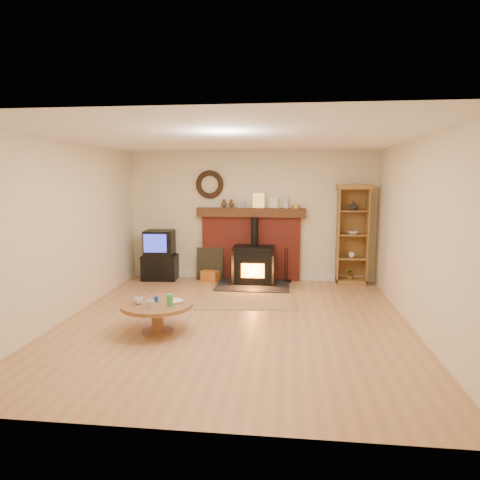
# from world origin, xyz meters

# --- Properties ---
(ground) EXTENTS (5.50, 5.50, 0.00)m
(ground) POSITION_xyz_m (0.00, 0.00, 0.00)
(ground) COLOR #B67B4B
(ground) RESTS_ON ground
(room_shell) EXTENTS (5.02, 5.52, 2.61)m
(room_shell) POSITION_xyz_m (-0.02, 0.09, 1.72)
(room_shell) COLOR beige
(room_shell) RESTS_ON ground
(chimney_breast) EXTENTS (2.20, 0.22, 1.78)m
(chimney_breast) POSITION_xyz_m (0.00, 2.67, 0.80)
(chimney_breast) COLOR #9B3227
(chimney_breast) RESTS_ON ground
(wood_stove) EXTENTS (1.40, 1.00, 1.31)m
(wood_stove) POSITION_xyz_m (0.09, 2.27, 0.36)
(wood_stove) COLOR black
(wood_stove) RESTS_ON ground
(area_rug) EXTENTS (1.76, 1.29, 0.01)m
(area_rug) POSITION_xyz_m (0.05, 1.13, 0.01)
(area_rug) COLOR brown
(area_rug) RESTS_ON ground
(tv_unit) EXTENTS (0.73, 0.54, 1.02)m
(tv_unit) POSITION_xyz_m (-1.86, 2.47, 0.49)
(tv_unit) COLOR black
(tv_unit) RESTS_ON ground
(curio_cabinet) EXTENTS (0.63, 0.45, 1.96)m
(curio_cabinet) POSITION_xyz_m (2.00, 2.55, 0.98)
(curio_cabinet) COLOR brown
(curio_cabinet) RESTS_ON ground
(firelog_box) EXTENTS (0.40, 0.33, 0.22)m
(firelog_box) POSITION_xyz_m (-0.80, 2.40, 0.11)
(firelog_box) COLOR gold
(firelog_box) RESTS_ON ground
(leaning_painting) EXTENTS (0.55, 0.15, 0.66)m
(leaning_painting) POSITION_xyz_m (-0.83, 2.55, 0.33)
(leaning_painting) COLOR black
(leaning_painting) RESTS_ON ground
(fire_tools) EXTENTS (0.16, 0.16, 0.70)m
(fire_tools) POSITION_xyz_m (0.74, 2.50, 0.11)
(fire_tools) COLOR black
(fire_tools) RESTS_ON ground
(coffee_table) EXTENTS (0.97, 0.97, 0.57)m
(coffee_table) POSITION_xyz_m (-0.98, -0.56, 0.34)
(coffee_table) COLOR brown
(coffee_table) RESTS_ON ground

